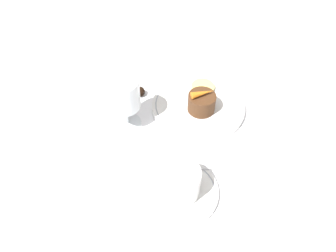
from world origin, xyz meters
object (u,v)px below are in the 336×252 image
Objects in this scene: coffee_cup at (179,181)px; dinner_plate at (198,105)px; dessert_cake at (202,103)px; fork at (221,159)px; wine_glass at (124,96)px.

dinner_plate is at bearing -32.14° from coffee_cup.
dessert_cake is (-0.02, 0.00, 0.03)m from dinner_plate.
dinner_plate reaches higher than fork.
dinner_plate is 3.47× the size of dessert_cake.
coffee_cup is at bearing 145.21° from dessert_cake.
wine_glass is 2.00× the size of dessert_cake.
coffee_cup is at bearing 110.96° from fork.
wine_glass is 0.18m from dessert_cake.
wine_glass reaches higher than dessert_cake.
fork is (-0.16, 0.02, -0.01)m from dinner_plate.
dinner_plate is 2.09× the size of coffee_cup.
wine_glass is at bearing 43.56° from fork.
coffee_cup is 1.65× the size of dessert_cake.
coffee_cup reaches higher than dinner_plate.
wine_glass is 0.25m from fork.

